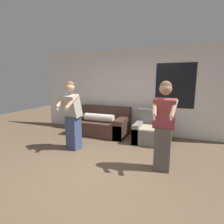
# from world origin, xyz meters

# --- Properties ---
(ground_plane) EXTENTS (14.00, 14.00, 0.00)m
(ground_plane) POSITION_xyz_m (0.00, 0.00, 0.00)
(ground_plane) COLOR brown
(wall_back) EXTENTS (6.66, 0.07, 2.70)m
(wall_back) POSITION_xyz_m (0.02, 2.85, 1.35)
(wall_back) COLOR silver
(wall_back) RESTS_ON ground_plane
(couch) EXTENTS (1.72, 0.97, 0.86)m
(couch) POSITION_xyz_m (-0.87, 2.33, 0.31)
(couch) COLOR #472D23
(couch) RESTS_ON ground_plane
(armchair) EXTENTS (0.83, 0.91, 0.87)m
(armchair) POSITION_xyz_m (0.71, 2.20, 0.29)
(armchair) COLOR slate
(armchair) RESTS_ON ground_plane
(side_table) EXTENTS (0.59, 0.37, 0.86)m
(side_table) POSITION_xyz_m (-2.09, 2.61, 0.59)
(side_table) COLOR brown
(side_table) RESTS_ON ground_plane
(person_left) EXTENTS (0.50, 0.57, 1.69)m
(person_left) POSITION_xyz_m (-0.98, 0.88, 0.85)
(person_left) COLOR #384770
(person_left) RESTS_ON ground_plane
(person_right) EXTENTS (0.46, 0.47, 1.70)m
(person_right) POSITION_xyz_m (1.20, 0.63, 0.87)
(person_right) COLOR #56514C
(person_right) RESTS_ON ground_plane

